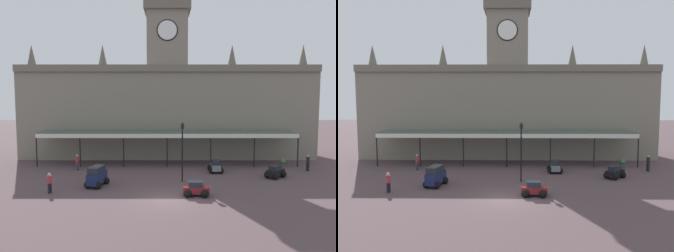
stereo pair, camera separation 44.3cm
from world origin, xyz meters
TOP-DOWN VIEW (x-y plane):
  - ground_plane at (0.00, 0.00)m, footprint 140.00×140.00m
  - station_building at (0.00, 18.47)m, footprint 35.43×6.39m
  - entrance_canopy at (0.00, 13.05)m, footprint 28.34×3.26m
  - car_black_sedan at (10.30, 6.99)m, footprint 2.23×2.21m
  - car_maroon_sedan at (2.31, 1.04)m, footprint 2.09×1.59m
  - car_grey_sedan at (4.90, 9.31)m, footprint 1.53×2.06m
  - car_navy_van at (-6.10, 3.95)m, footprint 1.97×2.56m
  - pedestrian_near_entrance at (-9.53, 1.83)m, footprint 0.34×0.37m
  - pedestrian_beside_cars at (-9.33, 10.15)m, footprint 0.34×0.37m
  - pedestrian_crossing_forecourt at (14.50, 9.89)m, footprint 0.34×0.37m
  - victorian_lamppost at (1.38, 5.53)m, footprint 0.30×0.30m
  - planter_forecourt_centre at (12.47, 11.64)m, footprint 0.60×0.60m

SIDE VIEW (x-z plane):
  - ground_plane at x=0.00m, z-range 0.00..0.00m
  - planter_forecourt_centre at x=12.47m, z-range 0.01..0.97m
  - car_black_sedan at x=10.30m, z-range -0.09..1.10m
  - car_maroon_sedan at x=2.31m, z-range -0.09..1.10m
  - car_grey_sedan at x=4.90m, z-range -0.09..1.10m
  - car_navy_van at x=-6.10m, z-range -0.08..1.69m
  - pedestrian_near_entrance at x=-9.53m, z-range 0.07..1.74m
  - pedestrian_beside_cars at x=-9.33m, z-range 0.07..1.74m
  - pedestrian_crossing_forecourt at x=14.50m, z-range 0.07..1.74m
  - victorian_lamppost at x=1.38m, z-range 0.62..6.07m
  - entrance_canopy at x=0.00m, z-range 1.69..5.37m
  - station_building at x=0.00m, z-range -3.01..15.59m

